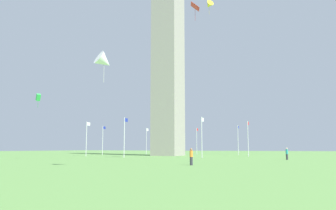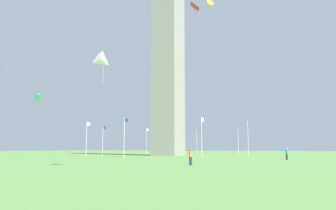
{
  "view_description": "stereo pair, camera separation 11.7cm",
  "coord_description": "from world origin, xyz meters",
  "px_view_note": "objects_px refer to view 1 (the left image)",
  "views": [
    {
      "loc": [
        -68.23,
        -32.86,
        1.68
      ],
      "look_at": [
        0.0,
        0.0,
        11.18
      ],
      "focal_mm": 36.67,
      "sensor_mm": 36.0,
      "label": 1
    },
    {
      "loc": [
        -68.18,
        -32.96,
        1.68
      ],
      "look_at": [
        0.0,
        0.0,
        11.18
      ],
      "focal_mm": 36.67,
      "sensor_mm": 36.0,
      "label": 2
    }
  ],
  "objects_px": {
    "obelisk_monument": "(168,40)",
    "kite_red_diamond": "(195,7)",
    "kite_yellow_delta": "(209,5)",
    "flagpole_se": "(87,137)",
    "flagpole_nw": "(238,139)",
    "flagpole_sw": "(202,135)",
    "flagpole_w": "(248,137)",
    "kite_green_box": "(38,97)",
    "person_orange_shirt": "(191,157)",
    "kite_white_delta": "(104,61)",
    "flagpole_n": "(197,140)",
    "flagpole_e": "(103,139)",
    "flagpole_ne": "(146,140)",
    "flagpole_s": "(124,135)",
    "person_teal_shirt": "(287,154)"
  },
  "relations": [
    {
      "from": "kite_white_delta",
      "to": "flagpole_ne",
      "type": "bearing_deg",
      "value": 25.94
    },
    {
      "from": "obelisk_monument",
      "to": "flagpole_n",
      "type": "relative_size",
      "value": 7.46
    },
    {
      "from": "flagpole_n",
      "to": "kite_yellow_delta",
      "type": "relative_size",
      "value": 2.66
    },
    {
      "from": "flagpole_n",
      "to": "flagpole_sw",
      "type": "xyz_separation_m",
      "value": [
        -30.02,
        -12.43,
        0.0
      ]
    },
    {
      "from": "person_orange_shirt",
      "to": "kite_white_delta",
      "type": "height_order",
      "value": "kite_white_delta"
    },
    {
      "from": "kite_white_delta",
      "to": "kite_yellow_delta",
      "type": "distance_m",
      "value": 37.93
    },
    {
      "from": "flagpole_s",
      "to": "flagpole_nw",
      "type": "bearing_deg",
      "value": -22.5
    },
    {
      "from": "obelisk_monument",
      "to": "flagpole_sw",
      "type": "distance_m",
      "value": 28.39
    },
    {
      "from": "flagpole_sw",
      "to": "kite_red_diamond",
      "type": "relative_size",
      "value": 2.57
    },
    {
      "from": "person_orange_shirt",
      "to": "kite_green_box",
      "type": "distance_m",
      "value": 28.56
    },
    {
      "from": "flagpole_se",
      "to": "kite_yellow_delta",
      "type": "xyz_separation_m",
      "value": [
        0.97,
        -26.2,
        23.59
      ]
    },
    {
      "from": "flagpole_sw",
      "to": "person_orange_shirt",
      "type": "distance_m",
      "value": 25.78
    },
    {
      "from": "person_teal_shirt",
      "to": "person_orange_shirt",
      "type": "relative_size",
      "value": 1.03
    },
    {
      "from": "flagpole_n",
      "to": "kite_white_delta",
      "type": "height_order",
      "value": "kite_white_delta"
    },
    {
      "from": "obelisk_monument",
      "to": "flagpole_sw",
      "type": "relative_size",
      "value": 7.46
    },
    {
      "from": "flagpole_n",
      "to": "person_orange_shirt",
      "type": "height_order",
      "value": "flagpole_n"
    },
    {
      "from": "kite_green_box",
      "to": "kite_yellow_delta",
      "type": "height_order",
      "value": "kite_yellow_delta"
    },
    {
      "from": "flagpole_se",
      "to": "person_orange_shirt",
      "type": "xyz_separation_m",
      "value": [
        -24.39,
        -32.66,
        -3.07
      ]
    },
    {
      "from": "flagpole_sw",
      "to": "kite_green_box",
      "type": "relative_size",
      "value": 3.36
    },
    {
      "from": "obelisk_monument",
      "to": "flagpole_ne",
      "type": "distance_m",
      "value": 28.45
    },
    {
      "from": "flagpole_ne",
      "to": "flagpole_se",
      "type": "relative_size",
      "value": 1.0
    },
    {
      "from": "obelisk_monument",
      "to": "person_teal_shirt",
      "type": "height_order",
      "value": "obelisk_monument"
    },
    {
      "from": "flagpole_ne",
      "to": "kite_yellow_delta",
      "type": "height_order",
      "value": "kite_yellow_delta"
    },
    {
      "from": "person_teal_shirt",
      "to": "person_orange_shirt",
      "type": "distance_m",
      "value": 21.25
    },
    {
      "from": "kite_yellow_delta",
      "to": "flagpole_se",
      "type": "bearing_deg",
      "value": 92.12
    },
    {
      "from": "flagpole_s",
      "to": "kite_green_box",
      "type": "bearing_deg",
      "value": 154.43
    },
    {
      "from": "flagpole_n",
      "to": "kite_yellow_delta",
      "type": "height_order",
      "value": "kite_yellow_delta"
    },
    {
      "from": "obelisk_monument",
      "to": "flagpole_ne",
      "type": "relative_size",
      "value": 7.46
    },
    {
      "from": "flagpole_ne",
      "to": "flagpole_se",
      "type": "distance_m",
      "value": 24.87
    },
    {
      "from": "flagpole_sw",
      "to": "flagpole_w",
      "type": "bearing_deg",
      "value": -22.5
    },
    {
      "from": "flagpole_n",
      "to": "kite_green_box",
      "type": "relative_size",
      "value": 3.36
    },
    {
      "from": "person_orange_shirt",
      "to": "kite_red_diamond",
      "type": "relative_size",
      "value": 0.6
    },
    {
      "from": "flagpole_n",
      "to": "person_teal_shirt",
      "type": "bearing_deg",
      "value": -141.96
    },
    {
      "from": "obelisk_monument",
      "to": "kite_red_diamond",
      "type": "bearing_deg",
      "value": -145.13
    },
    {
      "from": "flagpole_se",
      "to": "person_orange_shirt",
      "type": "distance_m",
      "value": 40.87
    },
    {
      "from": "flagpole_w",
      "to": "kite_white_delta",
      "type": "distance_m",
      "value": 44.99
    },
    {
      "from": "flagpole_s",
      "to": "flagpole_n",
      "type": "bearing_deg",
      "value": -0.0
    },
    {
      "from": "flagpole_s",
      "to": "kite_white_delta",
      "type": "relative_size",
      "value": 2.56
    },
    {
      "from": "kite_yellow_delta",
      "to": "flagpole_e",
      "type": "bearing_deg",
      "value": 69.91
    },
    {
      "from": "obelisk_monument",
      "to": "kite_yellow_delta",
      "type": "height_order",
      "value": "obelisk_monument"
    },
    {
      "from": "flagpole_se",
      "to": "flagpole_sw",
      "type": "relative_size",
      "value": 1.0
    },
    {
      "from": "flagpole_se",
      "to": "flagpole_nw",
      "type": "bearing_deg",
      "value": -45.0
    },
    {
      "from": "flagpole_n",
      "to": "flagpole_ne",
      "type": "xyz_separation_m",
      "value": [
        -5.15,
        12.43,
        0.0
      ]
    },
    {
      "from": "person_orange_shirt",
      "to": "flagpole_s",
      "type": "bearing_deg",
      "value": 0.26
    },
    {
      "from": "flagpole_nw",
      "to": "person_orange_shirt",
      "type": "distance_m",
      "value": 49.96
    },
    {
      "from": "flagpole_e",
      "to": "flagpole_sw",
      "type": "relative_size",
      "value": 1.0
    },
    {
      "from": "flagpole_sw",
      "to": "flagpole_ne",
      "type": "bearing_deg",
      "value": 45.0
    },
    {
      "from": "flagpole_nw",
      "to": "kite_green_box",
      "type": "bearing_deg",
      "value": 156.53
    },
    {
      "from": "flagpole_n",
      "to": "flagpole_nw",
      "type": "xyz_separation_m",
      "value": [
        -5.15,
        -12.43,
        0.0
      ]
    },
    {
      "from": "flagpole_e",
      "to": "kite_yellow_delta",
      "type": "bearing_deg",
      "value": -110.09
    }
  ]
}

